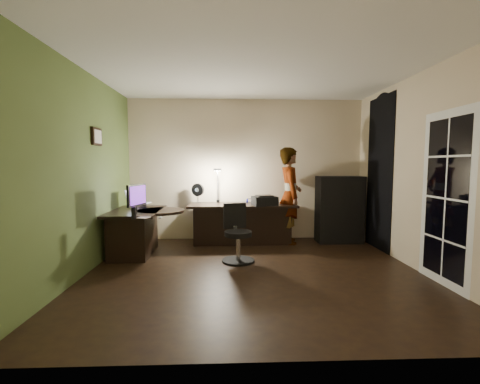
{
  "coord_description": "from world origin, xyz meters",
  "views": [
    {
      "loc": [
        -0.35,
        -4.24,
        1.45
      ],
      "look_at": [
        -0.15,
        1.05,
        1.0
      ],
      "focal_mm": 24.0,
      "sensor_mm": 36.0,
      "label": 1
    }
  ],
  "objects_px": {
    "desk_left": "(137,232)",
    "cabinet": "(339,209)",
    "office_chair": "(238,233)",
    "person": "(290,196)",
    "desk_right": "(242,224)",
    "monitor": "(136,204)"
  },
  "relations": [
    {
      "from": "desk_left",
      "to": "cabinet",
      "type": "relative_size",
      "value": 1.01
    },
    {
      "from": "desk_left",
      "to": "office_chair",
      "type": "height_order",
      "value": "office_chair"
    },
    {
      "from": "office_chair",
      "to": "desk_left",
      "type": "bearing_deg",
      "value": 149.97
    },
    {
      "from": "person",
      "to": "office_chair",
      "type": "bearing_deg",
      "value": 141.36
    },
    {
      "from": "office_chair",
      "to": "person",
      "type": "height_order",
      "value": "person"
    },
    {
      "from": "desk_right",
      "to": "person",
      "type": "height_order",
      "value": "person"
    },
    {
      "from": "cabinet",
      "to": "office_chair",
      "type": "bearing_deg",
      "value": -148.71
    },
    {
      "from": "monitor",
      "to": "person",
      "type": "height_order",
      "value": "person"
    },
    {
      "from": "cabinet",
      "to": "desk_right",
      "type": "bearing_deg",
      "value": -178.01
    },
    {
      "from": "monitor",
      "to": "person",
      "type": "xyz_separation_m",
      "value": [
        2.52,
        1.08,
        0.01
      ]
    },
    {
      "from": "desk_right",
      "to": "person",
      "type": "relative_size",
      "value": 1.11
    },
    {
      "from": "cabinet",
      "to": "office_chair",
      "type": "height_order",
      "value": "cabinet"
    },
    {
      "from": "office_chair",
      "to": "person",
      "type": "relative_size",
      "value": 0.49
    },
    {
      "from": "desk_left",
      "to": "monitor",
      "type": "xyz_separation_m",
      "value": [
        0.11,
        -0.4,
        0.51
      ]
    },
    {
      "from": "cabinet",
      "to": "person",
      "type": "distance_m",
      "value": 0.97
    },
    {
      "from": "desk_left",
      "to": "desk_right",
      "type": "xyz_separation_m",
      "value": [
        1.74,
        0.63,
        0.01
      ]
    },
    {
      "from": "desk_right",
      "to": "cabinet",
      "type": "height_order",
      "value": "cabinet"
    },
    {
      "from": "desk_left",
      "to": "person",
      "type": "xyz_separation_m",
      "value": [
        2.62,
        0.68,
        0.52
      ]
    },
    {
      "from": "cabinet",
      "to": "office_chair",
      "type": "xyz_separation_m",
      "value": [
        -1.93,
        -1.16,
        -0.19
      ]
    },
    {
      "from": "monitor",
      "to": "desk_left",
      "type": "bearing_deg",
      "value": 118.63
    },
    {
      "from": "monitor",
      "to": "office_chair",
      "type": "height_order",
      "value": "monitor"
    },
    {
      "from": "desk_left",
      "to": "monitor",
      "type": "height_order",
      "value": "monitor"
    }
  ]
}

